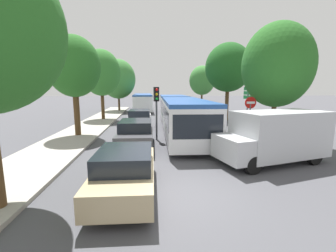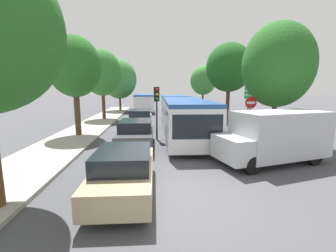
% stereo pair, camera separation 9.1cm
% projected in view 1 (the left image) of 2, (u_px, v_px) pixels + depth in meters
% --- Properties ---
extents(ground_plane, '(200.00, 200.00, 0.00)m').
position_uv_depth(ground_plane, '(178.00, 194.00, 7.06)').
color(ground_plane, '#47474C').
extents(kerb_strip_left, '(3.20, 38.07, 0.14)m').
position_uv_depth(kerb_strip_left, '(93.00, 125.00, 20.35)').
color(kerb_strip_left, '#9E998E').
rests_on(kerb_strip_left, ground).
extents(articulated_bus, '(3.13, 17.54, 2.59)m').
position_uv_depth(articulated_bus, '(178.00, 111.00, 18.65)').
color(articulated_bus, silver).
rests_on(articulated_bus, ground).
extents(city_bus_rear, '(2.82, 11.64, 2.49)m').
position_uv_depth(city_bus_rear, '(143.00, 101.00, 34.27)').
color(city_bus_rear, silver).
rests_on(city_bus_rear, ground).
extents(queued_car_tan, '(1.84, 4.19, 1.45)m').
position_uv_depth(queued_car_tan, '(125.00, 171.00, 7.02)').
color(queued_car_tan, tan).
rests_on(queued_car_tan, ground).
extents(queued_car_graphite, '(1.96, 4.47, 1.54)m').
position_uv_depth(queued_car_graphite, '(136.00, 133.00, 12.73)').
color(queued_car_graphite, '#47474C').
rests_on(queued_car_graphite, ground).
extents(queued_car_white, '(1.93, 4.41, 1.52)m').
position_uv_depth(queued_car_white, '(140.00, 119.00, 19.19)').
color(queued_car_white, white).
rests_on(queued_car_white, ground).
extents(white_van, '(5.33, 3.16, 2.31)m').
position_uv_depth(white_van, '(275.00, 135.00, 9.97)').
color(white_van, '#B7BABF').
rests_on(white_van, ground).
extents(traffic_light, '(0.36, 0.38, 3.40)m').
position_uv_depth(traffic_light, '(156.00, 101.00, 14.23)').
color(traffic_light, '#56595E').
rests_on(traffic_light, ground).
extents(no_entry_sign, '(0.70, 0.08, 2.82)m').
position_uv_depth(no_entry_sign, '(250.00, 113.00, 13.48)').
color(no_entry_sign, '#56595E').
rests_on(no_entry_sign, ground).
extents(direction_sign_post, '(0.14, 1.40, 3.60)m').
position_uv_depth(direction_sign_post, '(248.00, 98.00, 17.91)').
color(direction_sign_post, '#56595E').
rests_on(direction_sign_post, ground).
extents(tree_left_mid, '(3.46, 3.46, 6.78)m').
position_uv_depth(tree_left_mid, '(74.00, 67.00, 14.85)').
color(tree_left_mid, '#51381E').
rests_on(tree_left_mid, ground).
extents(tree_left_far, '(3.91, 3.91, 7.29)m').
position_uv_depth(tree_left_far, '(101.00, 73.00, 23.09)').
color(tree_left_far, '#51381E').
rests_on(tree_left_far, ground).
extents(tree_left_distant, '(4.95, 4.95, 7.51)m').
position_uv_depth(tree_left_distant, '(118.00, 79.00, 32.43)').
color(tree_left_distant, '#51381E').
rests_on(tree_left_distant, ground).
extents(tree_right_near, '(4.07, 4.07, 7.13)m').
position_uv_depth(tree_right_near, '(277.00, 65.00, 13.25)').
color(tree_right_near, '#51381E').
rests_on(tree_right_near, ground).
extents(tree_right_mid, '(4.72, 4.72, 7.96)m').
position_uv_depth(tree_right_mid, '(228.00, 69.00, 23.08)').
color(tree_right_mid, '#51381E').
rests_on(tree_right_mid, ground).
extents(tree_right_far, '(3.68, 3.68, 6.57)m').
position_uv_depth(tree_right_far, '(202.00, 80.00, 32.31)').
color(tree_right_far, '#51381E').
rests_on(tree_right_far, ground).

